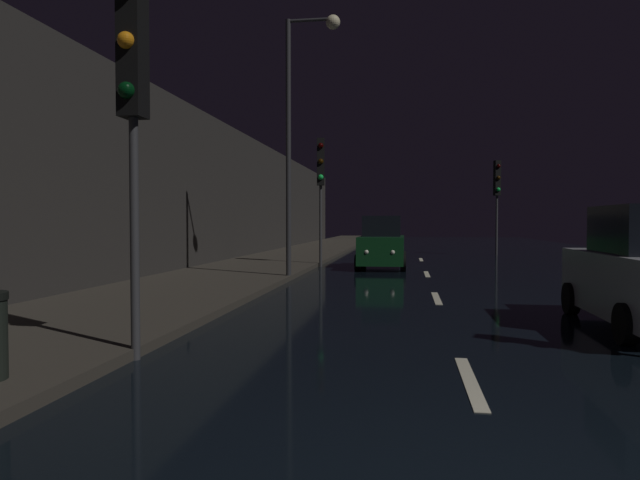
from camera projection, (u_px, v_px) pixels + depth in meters
ground at (421, 260)px, 27.77m from camera, size 25.34×84.00×0.02m
sidewalk_left at (291, 257)px, 28.73m from camera, size 4.40×84.00×0.15m
building_facade_left at (218, 194)px, 25.56m from camera, size 0.80×63.00×6.20m
lane_centerline at (431, 283)px, 16.92m from camera, size 0.16×23.54×0.01m
traffic_light_far_left at (321, 173)px, 23.14m from camera, size 0.36×0.48×5.22m
traffic_light_far_right at (497, 186)px, 31.04m from camera, size 0.38×0.49×5.17m
traffic_light_near_left at (132, 77)px, 7.42m from camera, size 0.31×0.46×5.09m
streetlamp_overhead at (302, 110)px, 17.67m from camera, size 1.70×0.44×8.16m
car_approaching_headlights at (382, 244)px, 22.55m from camera, size 1.89×4.10×2.06m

